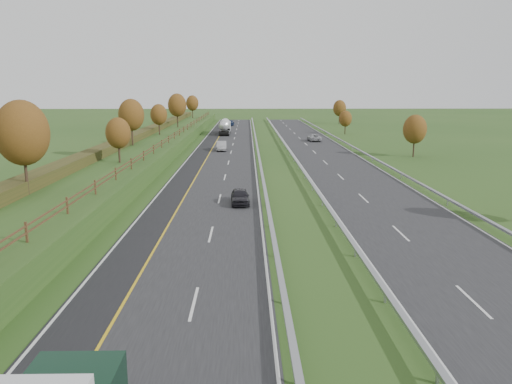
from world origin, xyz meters
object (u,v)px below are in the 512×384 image
at_px(road_tanker, 225,126).
at_px(car_oncoming, 314,138).
at_px(car_small_far, 230,123).
at_px(car_dark_near, 240,196).
at_px(car_silver_mid, 222,146).

xyz_separation_m(road_tanker, car_oncoming, (18.80, -16.24, -1.13)).
bearing_deg(car_oncoming, car_small_far, -69.64).
distance_m(car_dark_near, car_oncoming, 57.78).
relative_size(car_silver_mid, car_small_far, 0.93).
bearing_deg(car_small_far, car_oncoming, -63.90).
bearing_deg(road_tanker, car_oncoming, -40.82).
distance_m(road_tanker, car_dark_near, 72.37).
xyz_separation_m(car_dark_near, car_small_far, (-4.18, 99.62, 0.04)).
relative_size(road_tanker, car_silver_mid, 2.34).
height_order(car_silver_mid, car_small_far, car_silver_mid).
height_order(car_dark_near, car_silver_mid, car_silver_mid).
bearing_deg(car_silver_mid, car_small_far, 87.28).
bearing_deg(car_silver_mid, road_tanker, 88.23).
bearing_deg(road_tanker, car_small_far, 89.35).
height_order(car_dark_near, car_oncoming, car_dark_near).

